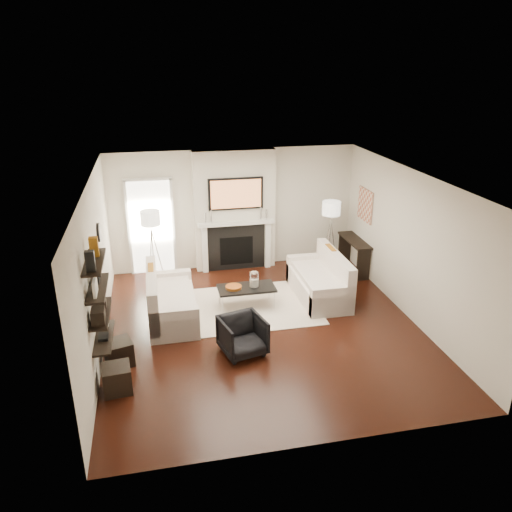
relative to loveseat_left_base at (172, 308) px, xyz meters
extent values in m
plane|color=black|center=(1.57, -0.69, -0.21)|extent=(6.00, 6.00, 0.00)
plane|color=white|center=(1.57, -0.69, 2.49)|extent=(6.00, 6.00, 0.00)
plane|color=silver|center=(1.57, 2.31, 1.14)|extent=(5.50, 0.00, 5.50)
plane|color=silver|center=(1.57, -3.69, 1.14)|extent=(5.50, 0.00, 5.50)
plane|color=silver|center=(-1.18, -0.69, 1.14)|extent=(0.00, 6.00, 6.00)
plane|color=silver|center=(4.32, -0.69, 1.14)|extent=(0.00, 6.00, 6.00)
cube|color=silver|center=(1.57, 2.18, 1.14)|extent=(1.80, 0.25, 2.70)
cube|color=black|center=(1.57, 2.05, 0.31)|extent=(1.30, 0.02, 1.04)
cube|color=black|center=(1.57, 2.04, 0.24)|extent=(0.75, 0.02, 0.65)
cube|color=white|center=(0.85, 2.02, 0.34)|extent=(0.12, 0.08, 1.10)
cube|color=white|center=(2.29, 2.02, 0.34)|extent=(0.12, 0.08, 1.10)
cube|color=white|center=(1.57, 2.00, 0.91)|extent=(1.70, 0.18, 0.07)
cube|color=black|center=(1.57, 2.02, 1.57)|extent=(1.20, 0.06, 0.70)
cube|color=#BF723F|center=(1.57, 1.99, 1.57)|extent=(1.10, 0.00, 0.62)
cylinder|color=silver|center=(1.02, 2.01, 1.09)|extent=(0.04, 0.04, 0.30)
cylinder|color=silver|center=(0.89, 2.01, 1.06)|extent=(0.04, 0.04, 0.24)
cylinder|color=silver|center=(2.12, 2.01, 1.09)|extent=(0.04, 0.04, 0.30)
cylinder|color=silver|center=(2.25, 2.01, 1.06)|extent=(0.04, 0.04, 0.24)
cube|color=white|center=(-0.28, 2.29, 0.84)|extent=(0.90, 0.02, 2.10)
cube|color=white|center=(-0.76, 2.27, 0.84)|extent=(0.06, 0.06, 2.16)
cube|color=white|center=(0.20, 2.27, 0.84)|extent=(0.06, 0.06, 2.16)
cube|color=white|center=(-0.28, 2.27, 1.92)|extent=(1.02, 0.06, 0.06)
cube|color=beige|center=(1.47, 0.14, -0.20)|extent=(2.60, 2.00, 0.01)
cube|color=silver|center=(0.00, 0.00, 0.00)|extent=(0.85, 1.80, 0.42)
cube|color=silver|center=(-0.33, 0.00, 0.32)|extent=(0.18, 1.80, 0.80)
cube|color=silver|center=(0.00, -0.81, 0.09)|extent=(0.85, 0.18, 0.60)
cube|color=silver|center=(0.00, 0.81, 0.09)|extent=(0.85, 0.18, 0.60)
cube|color=silver|center=(0.05, 0.00, 0.26)|extent=(0.63, 1.44, 0.10)
cube|color=#915811|center=(-0.33, 0.30, 0.52)|extent=(0.10, 0.42, 0.42)
cube|color=black|center=(-0.33, -0.30, 0.51)|extent=(0.10, 0.40, 0.40)
cube|color=silver|center=(2.93, 0.29, 0.00)|extent=(0.85, 1.80, 0.42)
cube|color=silver|center=(3.26, 0.29, 0.32)|extent=(0.18, 1.80, 0.80)
cube|color=silver|center=(2.93, -0.52, 0.09)|extent=(0.85, 0.18, 0.60)
cube|color=silver|center=(2.93, 1.10, 0.09)|extent=(0.85, 0.18, 0.60)
cube|color=silver|center=(2.88, 0.29, 0.26)|extent=(0.63, 1.44, 0.10)
cube|color=#915811|center=(3.26, 0.59, 0.52)|extent=(0.10, 0.42, 0.42)
cube|color=black|center=(3.26, -0.01, 0.51)|extent=(0.10, 0.40, 0.40)
cube|color=black|center=(1.43, 0.16, 0.19)|extent=(1.10, 0.55, 0.04)
cylinder|color=silver|center=(0.93, -0.06, -0.02)|extent=(0.02, 0.02, 0.38)
cylinder|color=silver|center=(1.93, -0.06, -0.02)|extent=(0.02, 0.02, 0.38)
cylinder|color=silver|center=(0.93, 0.38, -0.02)|extent=(0.02, 0.02, 0.38)
cylinder|color=silver|center=(1.93, 0.38, -0.02)|extent=(0.02, 0.02, 0.38)
cylinder|color=white|center=(1.58, 0.16, 0.35)|extent=(0.17, 0.17, 0.31)
cylinder|color=white|center=(1.58, 0.16, 0.29)|extent=(0.11, 0.11, 0.17)
cylinder|color=#B85E1E|center=(1.18, 0.16, 0.24)|extent=(0.31, 0.31, 0.05)
imported|color=black|center=(1.06, -1.43, 0.14)|extent=(0.81, 0.78, 0.69)
cylinder|color=silver|center=(-0.28, 1.70, 0.39)|extent=(0.02, 0.02, 1.20)
cylinder|color=white|center=(-0.28, 1.70, 1.24)|extent=(0.40, 0.40, 0.30)
cylinder|color=silver|center=(-0.17, 1.70, 0.39)|extent=(0.25, 0.02, 1.23)
cylinder|color=silver|center=(-0.34, 1.79, 0.39)|extent=(0.14, 0.22, 1.23)
cylinder|color=silver|center=(-0.34, 1.60, 0.39)|extent=(0.14, 0.22, 1.23)
cylinder|color=silver|center=(3.62, 1.60, 0.39)|extent=(0.02, 0.02, 1.20)
cylinder|color=white|center=(3.62, 1.60, 1.24)|extent=(0.40, 0.40, 0.30)
cylinder|color=silver|center=(3.73, 1.60, 0.39)|extent=(0.25, 0.02, 1.23)
cylinder|color=silver|center=(3.56, 1.70, 0.39)|extent=(0.14, 0.22, 1.23)
cylinder|color=silver|center=(3.56, 1.51, 0.39)|extent=(0.14, 0.22, 1.23)
cube|color=black|center=(4.14, 1.41, 0.52)|extent=(0.35, 1.20, 0.04)
cube|color=black|center=(4.14, 0.86, 0.14)|extent=(0.30, 0.04, 0.71)
cube|color=black|center=(4.14, 1.96, 0.14)|extent=(0.30, 0.04, 0.71)
cube|color=tan|center=(4.30, 1.36, 1.34)|extent=(0.03, 0.70, 0.70)
cube|color=black|center=(-1.05, -1.69, 0.49)|extent=(0.25, 1.00, 0.03)
cube|color=black|center=(-1.05, -1.69, 0.89)|extent=(0.25, 1.00, 0.04)
cube|color=black|center=(-1.05, -1.69, 1.29)|extent=(0.25, 1.00, 0.04)
cube|color=black|center=(-1.05, -1.69, 1.69)|extent=(0.25, 1.00, 0.04)
cube|color=black|center=(-1.05, -2.05, 1.85)|extent=(0.12, 0.10, 0.28)
cube|color=#915811|center=(-1.05, -1.51, 1.85)|extent=(0.12, 0.10, 0.28)
cube|color=white|center=(-1.05, -1.92, 1.42)|extent=(0.04, 0.30, 0.22)
cube|color=black|center=(-1.05, -1.50, 1.40)|extent=(0.04, 0.22, 0.18)
cube|color=black|center=(-1.05, -1.99, 1.01)|extent=(0.18, 0.25, 0.20)
cube|color=black|center=(-1.05, -1.54, 0.97)|extent=(0.15, 0.12, 0.12)
cube|color=black|center=(-1.05, -1.74, 0.53)|extent=(0.14, 0.20, 0.05)
cube|color=white|center=(-1.05, -1.36, 0.60)|extent=(0.10, 0.10, 0.18)
cylinder|color=black|center=(-1.16, 0.21, 1.49)|extent=(0.04, 0.34, 0.34)
cylinder|color=white|center=(-1.14, 0.21, 1.49)|extent=(0.01, 0.29, 0.29)
cube|color=black|center=(-0.90, -1.34, -0.01)|extent=(0.50, 0.50, 0.40)
cube|color=black|center=(-0.90, -2.04, -0.01)|extent=(0.44, 0.44, 0.40)
camera|label=1|loc=(-0.19, -8.36, 4.31)|focal=35.00mm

